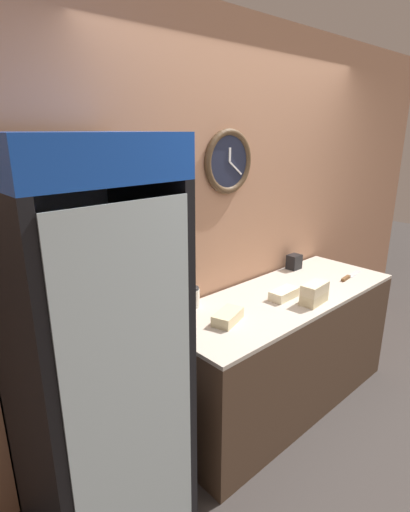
{
  "coord_description": "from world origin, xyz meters",
  "views": [
    {
      "loc": [
        -2.16,
        -0.63,
        1.98
      ],
      "look_at": [
        -0.69,
        0.97,
        1.29
      ],
      "focal_mm": 28.0,
      "sensor_mm": 36.0,
      "label": 1
    }
  ],
  "objects_px": {
    "sandwich_flat_left": "(228,317)",
    "napkin_dispenser": "(294,262)",
    "sandwich_stack_middle": "(315,288)",
    "chefs_knife": "(349,277)",
    "beverage_cooler": "(87,336)",
    "condiment_jar": "(193,297)",
    "sandwich_stack_bottom": "(314,298)",
    "sandwich_flat_right": "(284,294)"
  },
  "relations": [
    {
      "from": "sandwich_stack_middle",
      "to": "condiment_jar",
      "type": "height_order",
      "value": "sandwich_stack_middle"
    },
    {
      "from": "sandwich_flat_left",
      "to": "sandwich_flat_right",
      "type": "height_order",
      "value": "sandwich_flat_left"
    },
    {
      "from": "chefs_knife",
      "to": "sandwich_flat_right",
      "type": "bearing_deg",
      "value": 171.65
    },
    {
      "from": "sandwich_stack_bottom",
      "to": "sandwich_flat_right",
      "type": "distance_m",
      "value": 0.2
    },
    {
      "from": "chefs_knife",
      "to": "sandwich_stack_middle",
      "type": "bearing_deg",
      "value": -172.49
    },
    {
      "from": "chefs_knife",
      "to": "sandwich_flat_left",
      "type": "bearing_deg",
      "value": 174.69
    },
    {
      "from": "sandwich_stack_bottom",
      "to": "sandwich_flat_right",
      "type": "height_order",
      "value": "sandwich_stack_bottom"
    },
    {
      "from": "beverage_cooler",
      "to": "condiment_jar",
      "type": "height_order",
      "value": "beverage_cooler"
    },
    {
      "from": "condiment_jar",
      "to": "sandwich_flat_right",
      "type": "bearing_deg",
      "value": -29.93
    },
    {
      "from": "beverage_cooler",
      "to": "chefs_knife",
      "type": "xyz_separation_m",
      "value": [
        2.09,
        -0.19,
        -0.19
      ]
    },
    {
      "from": "sandwich_stack_bottom",
      "to": "sandwich_flat_left",
      "type": "xyz_separation_m",
      "value": [
        -0.62,
        0.2,
        -0.0
      ]
    },
    {
      "from": "chefs_knife",
      "to": "napkin_dispenser",
      "type": "bearing_deg",
      "value": 108.77
    },
    {
      "from": "sandwich_stack_middle",
      "to": "sandwich_flat_left",
      "type": "relative_size",
      "value": 0.88
    },
    {
      "from": "sandwich_flat_right",
      "to": "chefs_knife",
      "type": "height_order",
      "value": "sandwich_flat_right"
    },
    {
      "from": "sandwich_stack_middle",
      "to": "condiment_jar",
      "type": "relative_size",
      "value": 1.58
    },
    {
      "from": "sandwich_stack_bottom",
      "to": "sandwich_flat_left",
      "type": "distance_m",
      "value": 0.65
    },
    {
      "from": "sandwich_stack_middle",
      "to": "sandwich_flat_right",
      "type": "distance_m",
      "value": 0.21
    },
    {
      "from": "sandwich_flat_left",
      "to": "sandwich_flat_right",
      "type": "relative_size",
      "value": 1.1
    },
    {
      "from": "chefs_knife",
      "to": "napkin_dispenser",
      "type": "height_order",
      "value": "napkin_dispenser"
    },
    {
      "from": "napkin_dispenser",
      "to": "sandwich_flat_left",
      "type": "bearing_deg",
      "value": -164.61
    },
    {
      "from": "beverage_cooler",
      "to": "chefs_knife",
      "type": "height_order",
      "value": "beverage_cooler"
    },
    {
      "from": "sandwich_flat_right",
      "to": "condiment_jar",
      "type": "height_order",
      "value": "condiment_jar"
    },
    {
      "from": "sandwich_stack_middle",
      "to": "sandwich_flat_right",
      "type": "bearing_deg",
      "value": 114.25
    },
    {
      "from": "sandwich_stack_bottom",
      "to": "condiment_jar",
      "type": "xyz_separation_m",
      "value": [
        -0.63,
        0.5,
        0.03
      ]
    },
    {
      "from": "sandwich_stack_middle",
      "to": "sandwich_flat_right",
      "type": "xyz_separation_m",
      "value": [
        -0.08,
        0.18,
        -0.07
      ]
    },
    {
      "from": "condiment_jar",
      "to": "sandwich_stack_bottom",
      "type": "bearing_deg",
      "value": -38.33
    },
    {
      "from": "sandwich_stack_middle",
      "to": "sandwich_flat_left",
      "type": "distance_m",
      "value": 0.65
    },
    {
      "from": "sandwich_stack_middle",
      "to": "napkin_dispenser",
      "type": "height_order",
      "value": "sandwich_stack_middle"
    },
    {
      "from": "sandwich_stack_bottom",
      "to": "napkin_dispenser",
      "type": "bearing_deg",
      "value": 46.39
    },
    {
      "from": "chefs_knife",
      "to": "napkin_dispenser",
      "type": "xyz_separation_m",
      "value": [
        -0.14,
        0.42,
        0.05
      ]
    },
    {
      "from": "sandwich_stack_bottom",
      "to": "chefs_knife",
      "type": "distance_m",
      "value": 0.62
    },
    {
      "from": "beverage_cooler",
      "to": "condiment_jar",
      "type": "relative_size",
      "value": 14.45
    },
    {
      "from": "sandwich_stack_bottom",
      "to": "sandwich_flat_right",
      "type": "bearing_deg",
      "value": 114.25
    },
    {
      "from": "chefs_knife",
      "to": "sandwich_stack_bottom",
      "type": "bearing_deg",
      "value": -172.49
    },
    {
      "from": "chefs_knife",
      "to": "condiment_jar",
      "type": "distance_m",
      "value": 1.32
    },
    {
      "from": "chefs_knife",
      "to": "condiment_jar",
      "type": "height_order",
      "value": "condiment_jar"
    },
    {
      "from": "sandwich_flat_left",
      "to": "napkin_dispenser",
      "type": "bearing_deg",
      "value": 15.39
    },
    {
      "from": "sandwich_stack_middle",
      "to": "napkin_dispenser",
      "type": "distance_m",
      "value": 0.69
    },
    {
      "from": "beverage_cooler",
      "to": "sandwich_flat_right",
      "type": "height_order",
      "value": "beverage_cooler"
    },
    {
      "from": "sandwich_stack_middle",
      "to": "chefs_knife",
      "type": "height_order",
      "value": "sandwich_stack_middle"
    },
    {
      "from": "sandwich_stack_bottom",
      "to": "condiment_jar",
      "type": "distance_m",
      "value": 0.81
    },
    {
      "from": "beverage_cooler",
      "to": "sandwich_flat_right",
      "type": "distance_m",
      "value": 1.41
    }
  ]
}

